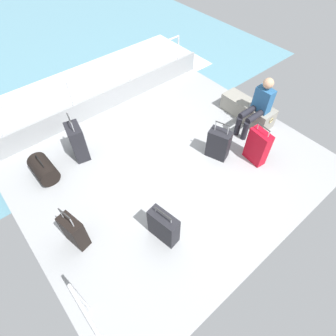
{
  "coord_description": "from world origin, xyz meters",
  "views": [
    {
      "loc": [
        2.47,
        -2.15,
        3.87
      ],
      "look_at": [
        0.16,
        -0.2,
        0.25
      ],
      "focal_mm": 29.53,
      "sensor_mm": 36.0,
      "label": 1
    }
  ],
  "objects_px": {
    "cargo_crate_0": "(237,104)",
    "suitcase_4": "(77,142)",
    "cargo_crate_1": "(259,117)",
    "suitcase_1": "(164,226)",
    "suitcase_0": "(258,147)",
    "suitcase_2": "(74,231)",
    "duffel_bag": "(44,169)",
    "suitcase_3": "(219,144)",
    "passenger_seated": "(258,105)"
  },
  "relations": [
    {
      "from": "suitcase_3",
      "to": "duffel_bag",
      "type": "bearing_deg",
      "value": -120.99
    },
    {
      "from": "suitcase_1",
      "to": "suitcase_4",
      "type": "relative_size",
      "value": 0.71
    },
    {
      "from": "suitcase_1",
      "to": "duffel_bag",
      "type": "relative_size",
      "value": 1.13
    },
    {
      "from": "cargo_crate_0",
      "to": "suitcase_0",
      "type": "bearing_deg",
      "value": -36.03
    },
    {
      "from": "suitcase_1",
      "to": "suitcase_2",
      "type": "bearing_deg",
      "value": -126.33
    },
    {
      "from": "cargo_crate_1",
      "to": "suitcase_0",
      "type": "relative_size",
      "value": 0.71
    },
    {
      "from": "cargo_crate_0",
      "to": "suitcase_4",
      "type": "xyz_separation_m",
      "value": [
        -0.99,
        -3.26,
        0.18
      ]
    },
    {
      "from": "suitcase_0",
      "to": "suitcase_4",
      "type": "distance_m",
      "value": 3.23
    },
    {
      "from": "passenger_seated",
      "to": "suitcase_1",
      "type": "bearing_deg",
      "value": -76.69
    },
    {
      "from": "suitcase_0",
      "to": "duffel_bag",
      "type": "bearing_deg",
      "value": -124.24
    },
    {
      "from": "passenger_seated",
      "to": "suitcase_1",
      "type": "distance_m",
      "value": 3.02
    },
    {
      "from": "cargo_crate_0",
      "to": "passenger_seated",
      "type": "height_order",
      "value": "passenger_seated"
    },
    {
      "from": "cargo_crate_1",
      "to": "suitcase_1",
      "type": "relative_size",
      "value": 0.88
    },
    {
      "from": "cargo_crate_0",
      "to": "suitcase_3",
      "type": "xyz_separation_m",
      "value": [
        0.65,
        -1.3,
        0.12
      ]
    },
    {
      "from": "suitcase_0",
      "to": "suitcase_4",
      "type": "height_order",
      "value": "suitcase_4"
    },
    {
      "from": "suitcase_1",
      "to": "duffel_bag",
      "type": "xyz_separation_m",
      "value": [
        -2.24,
        -0.86,
        -0.1
      ]
    },
    {
      "from": "suitcase_2",
      "to": "cargo_crate_0",
      "type": "bearing_deg",
      "value": 97.24
    },
    {
      "from": "cargo_crate_1",
      "to": "suitcase_1",
      "type": "xyz_separation_m",
      "value": [
        0.69,
        -3.11,
        0.07
      ]
    },
    {
      "from": "passenger_seated",
      "to": "duffel_bag",
      "type": "bearing_deg",
      "value": -112.28
    },
    {
      "from": "suitcase_3",
      "to": "duffel_bag",
      "type": "height_order",
      "value": "suitcase_3"
    },
    {
      "from": "suitcase_2",
      "to": "duffel_bag",
      "type": "height_order",
      "value": "suitcase_2"
    },
    {
      "from": "suitcase_2",
      "to": "suitcase_3",
      "type": "height_order",
      "value": "suitcase_2"
    },
    {
      "from": "passenger_seated",
      "to": "duffel_bag",
      "type": "relative_size",
      "value": 1.91
    },
    {
      "from": "cargo_crate_0",
      "to": "suitcase_1",
      "type": "relative_size",
      "value": 1.0
    },
    {
      "from": "cargo_crate_1",
      "to": "duffel_bag",
      "type": "height_order",
      "value": "duffel_bag"
    },
    {
      "from": "passenger_seated",
      "to": "duffel_bag",
      "type": "xyz_separation_m",
      "value": [
        -1.55,
        -3.78,
        -0.41
      ]
    },
    {
      "from": "cargo_crate_0",
      "to": "suitcase_4",
      "type": "distance_m",
      "value": 3.41
    },
    {
      "from": "cargo_crate_1",
      "to": "suitcase_0",
      "type": "xyz_separation_m",
      "value": [
        0.58,
        -0.84,
        0.13
      ]
    },
    {
      "from": "cargo_crate_0",
      "to": "suitcase_4",
      "type": "bearing_deg",
      "value": -106.93
    },
    {
      "from": "passenger_seated",
      "to": "suitcase_0",
      "type": "bearing_deg",
      "value": -48.4
    },
    {
      "from": "suitcase_2",
      "to": "suitcase_1",
      "type": "bearing_deg",
      "value": 53.67
    },
    {
      "from": "cargo_crate_0",
      "to": "suitcase_2",
      "type": "distance_m",
      "value": 4.18
    },
    {
      "from": "cargo_crate_0",
      "to": "suitcase_2",
      "type": "height_order",
      "value": "suitcase_2"
    },
    {
      "from": "cargo_crate_0",
      "to": "cargo_crate_1",
      "type": "distance_m",
      "value": 0.59
    },
    {
      "from": "suitcase_1",
      "to": "suitcase_2",
      "type": "relative_size",
      "value": 0.82
    },
    {
      "from": "suitcase_1",
      "to": "suitcase_3",
      "type": "distance_m",
      "value": 1.93
    },
    {
      "from": "suitcase_3",
      "to": "suitcase_2",
      "type": "bearing_deg",
      "value": -92.46
    },
    {
      "from": "suitcase_4",
      "to": "duffel_bag",
      "type": "relative_size",
      "value": 1.59
    },
    {
      "from": "suitcase_1",
      "to": "suitcase_2",
      "type": "distance_m",
      "value": 1.27
    },
    {
      "from": "suitcase_2",
      "to": "suitcase_4",
      "type": "distance_m",
      "value": 1.76
    },
    {
      "from": "cargo_crate_0",
      "to": "passenger_seated",
      "type": "xyz_separation_m",
      "value": [
        0.59,
        -0.2,
        0.41
      ]
    },
    {
      "from": "duffel_bag",
      "to": "passenger_seated",
      "type": "bearing_deg",
      "value": 67.72
    },
    {
      "from": "suitcase_2",
      "to": "cargo_crate_1",
      "type": "bearing_deg",
      "value": 89.13
    },
    {
      "from": "suitcase_0",
      "to": "suitcase_2",
      "type": "xyz_separation_m",
      "value": [
        -0.64,
        -3.29,
        -0.05
      ]
    },
    {
      "from": "cargo_crate_0",
      "to": "suitcase_0",
      "type": "distance_m",
      "value": 1.45
    },
    {
      "from": "suitcase_4",
      "to": "duffel_bag",
      "type": "bearing_deg",
      "value": -87.55
    },
    {
      "from": "passenger_seated",
      "to": "suitcase_2",
      "type": "bearing_deg",
      "value": -90.91
    },
    {
      "from": "cargo_crate_0",
      "to": "duffel_bag",
      "type": "distance_m",
      "value": 4.09
    },
    {
      "from": "suitcase_1",
      "to": "duffel_bag",
      "type": "distance_m",
      "value": 2.4
    },
    {
      "from": "suitcase_0",
      "to": "duffel_bag",
      "type": "distance_m",
      "value": 3.79
    }
  ]
}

